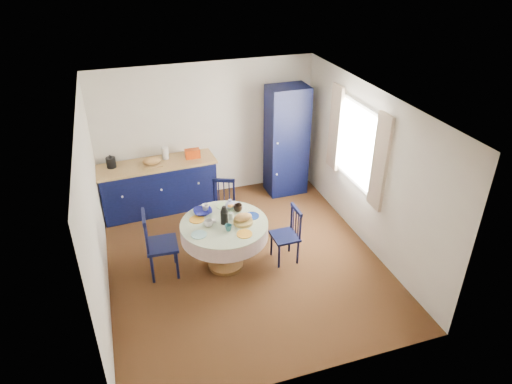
{
  "coord_description": "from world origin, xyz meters",
  "views": [
    {
      "loc": [
        -1.54,
        -5.39,
        4.37
      ],
      "look_at": [
        0.27,
        0.2,
        1.04
      ],
      "focal_mm": 32.0,
      "sensor_mm": 36.0,
      "label": 1
    }
  ],
  "objects_px": {
    "mug_d": "(206,208)",
    "dining_table": "(225,230)",
    "chair_right": "(287,234)",
    "mug_a": "(208,223)",
    "chair_far": "(223,207)",
    "mug_c": "(238,208)",
    "mug_b": "(228,228)",
    "kitchen_counter": "(159,186)",
    "chair_left": "(159,244)",
    "pantry_cabinet": "(287,141)",
    "cobalt_bowl": "(203,212)"
  },
  "relations": [
    {
      "from": "chair_far",
      "to": "cobalt_bowl",
      "type": "xyz_separation_m",
      "value": [
        -0.45,
        -0.58,
        0.34
      ]
    },
    {
      "from": "mug_b",
      "to": "mug_d",
      "type": "xyz_separation_m",
      "value": [
        -0.19,
        0.62,
        0.0
      ]
    },
    {
      "from": "kitchen_counter",
      "to": "pantry_cabinet",
      "type": "relative_size",
      "value": 1.01
    },
    {
      "from": "mug_b",
      "to": "mug_c",
      "type": "height_order",
      "value": "mug_c"
    },
    {
      "from": "chair_left",
      "to": "kitchen_counter",
      "type": "bearing_deg",
      "value": -4.39
    },
    {
      "from": "dining_table",
      "to": "chair_right",
      "type": "bearing_deg",
      "value": -8.02
    },
    {
      "from": "chair_far",
      "to": "cobalt_bowl",
      "type": "bearing_deg",
      "value": -104.7
    },
    {
      "from": "cobalt_bowl",
      "to": "mug_b",
      "type": "bearing_deg",
      "value": -65.52
    },
    {
      "from": "chair_far",
      "to": "mug_d",
      "type": "relative_size",
      "value": 8.46
    },
    {
      "from": "chair_left",
      "to": "chair_far",
      "type": "distance_m",
      "value": 1.4
    },
    {
      "from": "mug_c",
      "to": "chair_right",
      "type": "bearing_deg",
      "value": -29.93
    },
    {
      "from": "chair_right",
      "to": "mug_c",
      "type": "distance_m",
      "value": 0.84
    },
    {
      "from": "pantry_cabinet",
      "to": "chair_left",
      "type": "bearing_deg",
      "value": -146.74
    },
    {
      "from": "chair_left",
      "to": "dining_table",
      "type": "bearing_deg",
      "value": -94.45
    },
    {
      "from": "pantry_cabinet",
      "to": "cobalt_bowl",
      "type": "xyz_separation_m",
      "value": [
        -1.93,
        -1.57,
        -0.23
      ]
    },
    {
      "from": "cobalt_bowl",
      "to": "chair_far",
      "type": "bearing_deg",
      "value": 52.49
    },
    {
      "from": "mug_a",
      "to": "mug_b",
      "type": "relative_size",
      "value": 1.26
    },
    {
      "from": "mug_d",
      "to": "dining_table",
      "type": "bearing_deg",
      "value": -65.98
    },
    {
      "from": "pantry_cabinet",
      "to": "dining_table",
      "type": "height_order",
      "value": "pantry_cabinet"
    },
    {
      "from": "chair_far",
      "to": "mug_c",
      "type": "height_order",
      "value": "chair_far"
    },
    {
      "from": "kitchen_counter",
      "to": "pantry_cabinet",
      "type": "xyz_separation_m",
      "value": [
        2.4,
        -0.05,
        0.56
      ]
    },
    {
      "from": "mug_d",
      "to": "cobalt_bowl",
      "type": "bearing_deg",
      "value": -127.1
    },
    {
      "from": "pantry_cabinet",
      "to": "dining_table",
      "type": "distance_m",
      "value": 2.57
    },
    {
      "from": "chair_right",
      "to": "mug_a",
      "type": "xyz_separation_m",
      "value": [
        -1.16,
        0.11,
        0.37
      ]
    },
    {
      "from": "kitchen_counter",
      "to": "dining_table",
      "type": "relative_size",
      "value": 1.64
    },
    {
      "from": "mug_a",
      "to": "mug_d",
      "type": "bearing_deg",
      "value": 82.9
    },
    {
      "from": "chair_far",
      "to": "chair_left",
      "type": "bearing_deg",
      "value": -122.66
    },
    {
      "from": "mug_b",
      "to": "mug_d",
      "type": "distance_m",
      "value": 0.65
    },
    {
      "from": "kitchen_counter",
      "to": "chair_right",
      "type": "height_order",
      "value": "kitchen_counter"
    },
    {
      "from": "mug_a",
      "to": "mug_b",
      "type": "distance_m",
      "value": 0.3
    },
    {
      "from": "kitchen_counter",
      "to": "cobalt_bowl",
      "type": "distance_m",
      "value": 1.72
    },
    {
      "from": "chair_left",
      "to": "chair_right",
      "type": "bearing_deg",
      "value": -94.78
    },
    {
      "from": "kitchen_counter",
      "to": "cobalt_bowl",
      "type": "relative_size",
      "value": 7.56
    },
    {
      "from": "mug_c",
      "to": "dining_table",
      "type": "bearing_deg",
      "value": -138.22
    },
    {
      "from": "dining_table",
      "to": "cobalt_bowl",
      "type": "relative_size",
      "value": 4.6
    },
    {
      "from": "chair_far",
      "to": "mug_b",
      "type": "relative_size",
      "value": 9.09
    },
    {
      "from": "pantry_cabinet",
      "to": "kitchen_counter",
      "type": "bearing_deg",
      "value": 177.97
    },
    {
      "from": "chair_far",
      "to": "mug_b",
      "type": "distance_m",
      "value": 1.19
    },
    {
      "from": "kitchen_counter",
      "to": "chair_left",
      "type": "xyz_separation_m",
      "value": [
        -0.23,
        -1.83,
        0.05
      ]
    },
    {
      "from": "chair_left",
      "to": "cobalt_bowl",
      "type": "relative_size",
      "value": 3.76
    },
    {
      "from": "chair_left",
      "to": "mug_d",
      "type": "relative_size",
      "value": 9.59
    },
    {
      "from": "chair_far",
      "to": "mug_a",
      "type": "distance_m",
      "value": 1.09
    },
    {
      "from": "chair_left",
      "to": "mug_c",
      "type": "relative_size",
      "value": 7.55
    },
    {
      "from": "chair_left",
      "to": "mug_d",
      "type": "height_order",
      "value": "chair_left"
    },
    {
      "from": "mug_d",
      "to": "kitchen_counter",
      "type": "bearing_deg",
      "value": 108.95
    },
    {
      "from": "chair_left",
      "to": "mug_d",
      "type": "bearing_deg",
      "value": -66.42
    },
    {
      "from": "chair_left",
      "to": "pantry_cabinet",
      "type": "bearing_deg",
      "value": -53.01
    },
    {
      "from": "mug_c",
      "to": "mug_b",
      "type": "bearing_deg",
      "value": -120.9
    },
    {
      "from": "mug_a",
      "to": "mug_d",
      "type": "distance_m",
      "value": 0.43
    },
    {
      "from": "mug_b",
      "to": "mug_c",
      "type": "distance_m",
      "value": 0.53
    }
  ]
}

